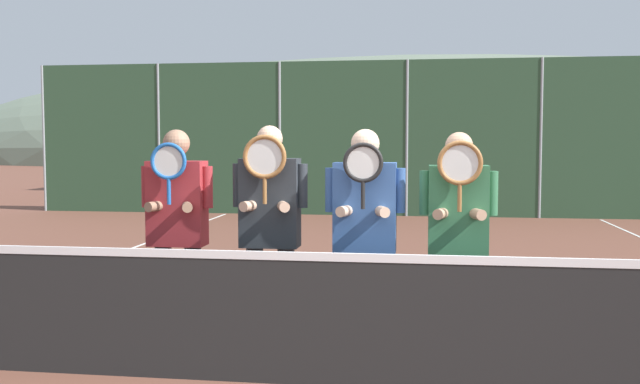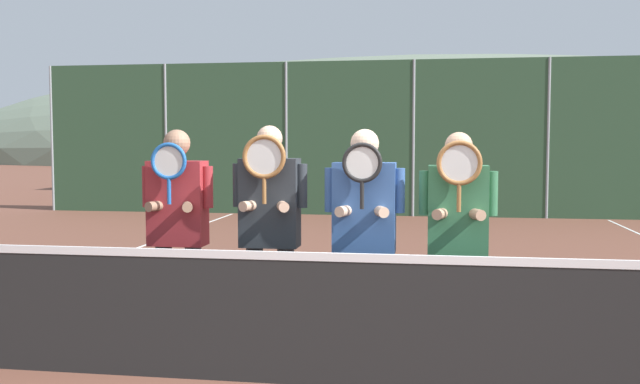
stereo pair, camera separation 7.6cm
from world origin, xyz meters
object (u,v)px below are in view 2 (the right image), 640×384
Objects in this scene: player_leftmost at (178,221)px; player_center_left at (270,222)px; car_far_left at (257,170)px; player_rightmost at (458,230)px; car_left_of_center at (450,172)px; player_center_right at (364,226)px.

player_center_left reaches higher than player_leftmost.
player_leftmost is 13.27m from car_far_left.
car_left_of_center is at bearing 88.88° from player_rightmost.
player_center_right is (1.48, -0.13, 0.00)m from player_leftmost.
car_far_left is at bearing 101.41° from player_leftmost.
player_leftmost is 13.49m from car_left_of_center.
player_rightmost is at bearing -1.17° from player_center_left.
player_rightmost is 13.36m from car_left_of_center.
player_center_left is 1.03× the size of player_rightmost.
player_leftmost is 2.16m from player_rightmost.
player_leftmost reaches higher than car_left_of_center.
player_rightmost is (2.15, -0.08, -0.02)m from player_leftmost.
player_center_right is (0.73, -0.08, -0.01)m from player_center_left.
car_far_left is 5.05m from car_left_of_center.
player_center_right is at bearing -5.15° from player_leftmost.
player_center_left reaches higher than car_left_of_center.
car_far_left is (-3.38, 13.06, -0.15)m from player_center_left.
player_rightmost is 13.94m from car_far_left.
player_center_right is 0.39× the size of car_far_left.
car_left_of_center is at bearing 82.89° from player_center_left.
player_center_left is at bearing 173.81° from player_center_right.
car_far_left is 1.08× the size of car_left_of_center.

